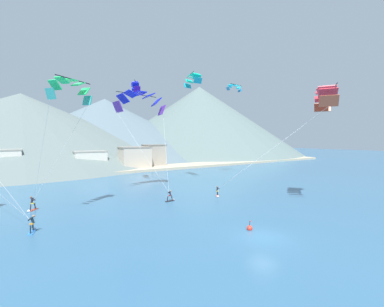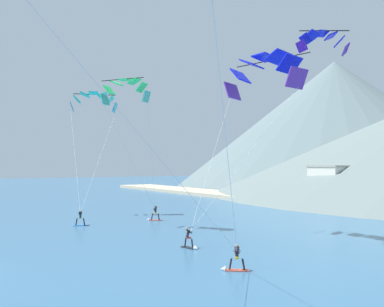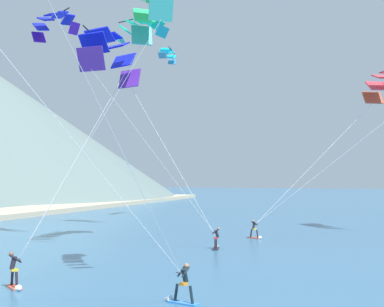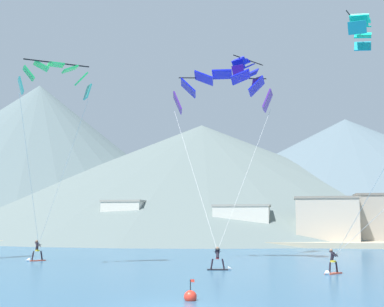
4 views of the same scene
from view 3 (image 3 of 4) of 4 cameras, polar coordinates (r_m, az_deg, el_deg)
kitesurfer_near_lead at (r=23.54m, az=-1.28°, el=-14.41°), size 0.86×1.78×1.76m
kitesurfer_near_trail at (r=27.69m, az=-18.36°, el=-12.36°), size 1.39×1.62×1.84m
kitesurfer_mid_center at (r=40.41m, az=2.62°, el=-9.43°), size 1.78×0.70×1.70m
kitesurfer_far_left at (r=47.18m, az=6.83°, el=-8.43°), size 1.34×1.65×1.68m
parafoil_kite_near_trail at (r=29.43m, az=-4.43°, el=15.51°), size 6.23×7.43×14.11m
parafoil_kite_mid_center at (r=43.47m, az=-8.78°, el=10.61°), size 8.95×10.32×15.33m
parafoil_kite_distant_high_outer at (r=48.64m, az=-14.48°, el=13.37°), size 2.85×5.29×2.26m
parafoil_kite_distant_low_drift at (r=56.83m, az=-5.46°, el=13.31°), size 2.76×6.16×2.28m
parafoil_kite_distant_mid_solo at (r=69.49m, az=-2.55°, el=10.57°), size 4.61×1.63×1.59m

